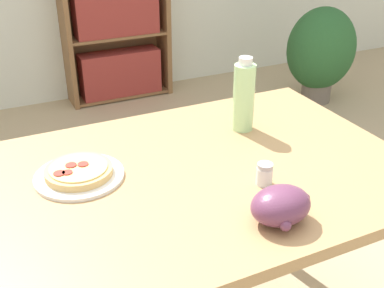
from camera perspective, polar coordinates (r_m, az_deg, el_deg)
name	(u,v)px	position (r m, az deg, el deg)	size (l,w,h in m)	color
dining_table	(206,200)	(1.42, 1.67, -6.65)	(1.16, 0.84, 0.77)	tan
pizza_on_plate	(79,173)	(1.34, -13.25, -3.35)	(0.24, 0.24, 0.04)	white
grape_bunch	(281,205)	(1.15, 10.52, -7.18)	(0.15, 0.14, 0.09)	#6B3856
drink_bottle	(244,96)	(1.54, 6.15, 5.64)	(0.07, 0.07, 0.24)	#B7EAA3
salt_shaker	(265,174)	(1.29, 8.59, -3.54)	(0.04, 0.04, 0.06)	white
bookshelf	(115,9)	(3.73, -9.13, 15.56)	(0.80, 0.25, 1.47)	brown
potted_plant_floor	(321,51)	(3.81, 15.03, 10.56)	(0.54, 0.46, 0.73)	#70665B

